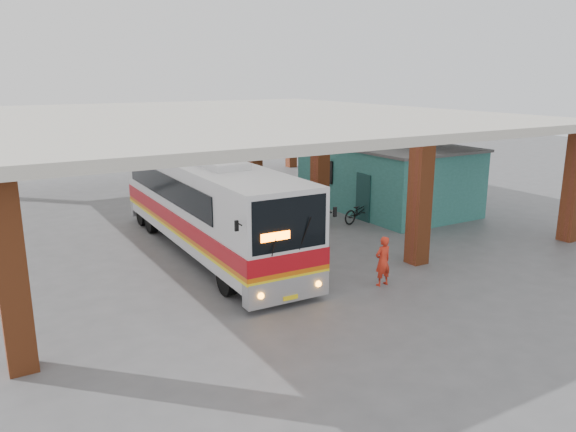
# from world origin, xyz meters

# --- Properties ---
(ground) EXTENTS (90.00, 90.00, 0.00)m
(ground) POSITION_xyz_m (0.00, 0.00, 0.00)
(ground) COLOR #515154
(ground) RESTS_ON ground
(brick_columns) EXTENTS (20.10, 21.60, 4.35)m
(brick_columns) POSITION_xyz_m (1.43, 5.00, 2.17)
(brick_columns) COLOR brown
(brick_columns) RESTS_ON ground
(canopy_roof) EXTENTS (21.00, 23.00, 0.30)m
(canopy_roof) POSITION_xyz_m (0.50, 6.50, 4.50)
(canopy_roof) COLOR beige
(canopy_roof) RESTS_ON brick_columns
(shop_building) EXTENTS (5.20, 8.20, 3.11)m
(shop_building) POSITION_xyz_m (7.49, 4.00, 1.56)
(shop_building) COLOR #2A6A5E
(shop_building) RESTS_ON ground
(coach_bus) EXTENTS (2.81, 12.24, 3.55)m
(coach_bus) POSITION_xyz_m (-2.65, 1.84, 1.76)
(coach_bus) COLOR silver
(coach_bus) RESTS_ON ground
(motorcycle) EXTENTS (2.03, 1.03, 1.02)m
(motorcycle) POSITION_xyz_m (4.70, 2.35, 0.51)
(motorcycle) COLOR black
(motorcycle) RESTS_ON ground
(pedestrian) EXTENTS (0.58, 0.40, 1.56)m
(pedestrian) POSITION_xyz_m (0.60, -4.05, 0.78)
(pedestrian) COLOR red
(pedestrian) RESTS_ON ground
(red_chair) EXTENTS (0.56, 0.56, 0.85)m
(red_chair) POSITION_xyz_m (4.62, 7.34, 0.39)
(red_chair) COLOR #B51324
(red_chair) RESTS_ON ground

